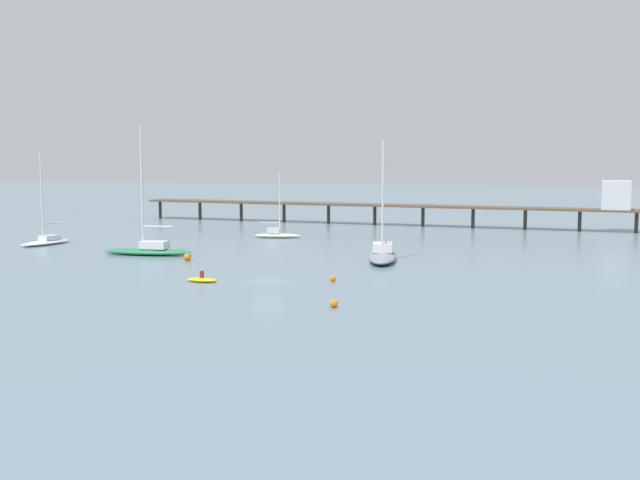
{
  "coord_description": "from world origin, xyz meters",
  "views": [
    {
      "loc": [
        20.05,
        -65.25,
        10.99
      ],
      "look_at": [
        0.0,
        19.1,
        1.5
      ],
      "focal_mm": 45.66,
      "sensor_mm": 36.0,
      "label": 1
    }
  ],
  "objects_px": {
    "sailboat_green": "(149,248)",
    "sailboat_gray": "(382,254)",
    "mooring_buoy_far": "(334,303)",
    "sailboat_cream": "(277,233)",
    "dinghy_yellow": "(202,279)",
    "pier": "(458,202)",
    "mooring_buoy_inner": "(187,257)",
    "sailboat_white": "(46,240)",
    "mooring_buoy_outer": "(333,278)"
  },
  "relations": [
    {
      "from": "sailboat_green",
      "to": "sailboat_gray",
      "type": "bearing_deg",
      "value": 2.06
    },
    {
      "from": "mooring_buoy_far",
      "to": "sailboat_cream",
      "type": "bearing_deg",
      "value": 111.31
    },
    {
      "from": "sailboat_gray",
      "to": "dinghy_yellow",
      "type": "distance_m",
      "value": 20.86
    },
    {
      "from": "pier",
      "to": "sailboat_cream",
      "type": "xyz_separation_m",
      "value": [
        -21.51,
        -19.7,
        -3.08
      ]
    },
    {
      "from": "dinghy_yellow",
      "to": "sailboat_cream",
      "type": "bearing_deg",
      "value": 96.05
    },
    {
      "from": "mooring_buoy_inner",
      "to": "sailboat_gray",
      "type": "bearing_deg",
      "value": 12.61
    },
    {
      "from": "sailboat_white",
      "to": "dinghy_yellow",
      "type": "bearing_deg",
      "value": -37.48
    },
    {
      "from": "sailboat_cream",
      "to": "dinghy_yellow",
      "type": "bearing_deg",
      "value": -83.95
    },
    {
      "from": "mooring_buoy_outer",
      "to": "sailboat_cream",
      "type": "bearing_deg",
      "value": 114.07
    },
    {
      "from": "pier",
      "to": "sailboat_green",
      "type": "distance_m",
      "value": 49.46
    },
    {
      "from": "mooring_buoy_inner",
      "to": "sailboat_green",
      "type": "bearing_deg",
      "value": 149.63
    },
    {
      "from": "sailboat_white",
      "to": "mooring_buoy_inner",
      "type": "relative_size",
      "value": 14.43
    },
    {
      "from": "sailboat_gray",
      "to": "dinghy_yellow",
      "type": "height_order",
      "value": "sailboat_gray"
    },
    {
      "from": "dinghy_yellow",
      "to": "mooring_buoy_far",
      "type": "bearing_deg",
      "value": -32.64
    },
    {
      "from": "mooring_buoy_outer",
      "to": "sailboat_gray",
      "type": "bearing_deg",
      "value": 81.36
    },
    {
      "from": "sailboat_gray",
      "to": "dinghy_yellow",
      "type": "xyz_separation_m",
      "value": [
        -12.81,
        -16.46,
        -0.52
      ]
    },
    {
      "from": "sailboat_gray",
      "to": "sailboat_white",
      "type": "distance_m",
      "value": 41.22
    },
    {
      "from": "dinghy_yellow",
      "to": "mooring_buoy_far",
      "type": "relative_size",
      "value": 4.87
    },
    {
      "from": "sailboat_white",
      "to": "dinghy_yellow",
      "type": "relative_size",
      "value": 3.9
    },
    {
      "from": "mooring_buoy_outer",
      "to": "dinghy_yellow",
      "type": "bearing_deg",
      "value": -165.64
    },
    {
      "from": "sailboat_white",
      "to": "mooring_buoy_inner",
      "type": "xyz_separation_m",
      "value": [
        21.71,
        -9.38,
        -0.23
      ]
    },
    {
      "from": "sailboat_cream",
      "to": "mooring_buoy_far",
      "type": "height_order",
      "value": "sailboat_cream"
    },
    {
      "from": "sailboat_cream",
      "to": "dinghy_yellow",
      "type": "height_order",
      "value": "sailboat_cream"
    },
    {
      "from": "sailboat_green",
      "to": "mooring_buoy_outer",
      "type": "distance_m",
      "value": 26.25
    },
    {
      "from": "pier",
      "to": "sailboat_green",
      "type": "relative_size",
      "value": 5.46
    },
    {
      "from": "sailboat_white",
      "to": "mooring_buoy_outer",
      "type": "distance_m",
      "value": 43.14
    },
    {
      "from": "sailboat_cream",
      "to": "sailboat_gray",
      "type": "height_order",
      "value": "sailboat_gray"
    },
    {
      "from": "sailboat_white",
      "to": "mooring_buoy_outer",
      "type": "relative_size",
      "value": 21.38
    },
    {
      "from": "pier",
      "to": "sailboat_gray",
      "type": "relative_size",
      "value": 6.24
    },
    {
      "from": "sailboat_cream",
      "to": "mooring_buoy_inner",
      "type": "height_order",
      "value": "sailboat_cream"
    },
    {
      "from": "sailboat_cream",
      "to": "dinghy_yellow",
      "type": "relative_size",
      "value": 2.94
    },
    {
      "from": "sailboat_gray",
      "to": "mooring_buoy_outer",
      "type": "distance_m",
      "value": 13.88
    },
    {
      "from": "pier",
      "to": "mooring_buoy_far",
      "type": "xyz_separation_m",
      "value": [
        -4.5,
        -63.31,
        -3.38
      ]
    },
    {
      "from": "dinghy_yellow",
      "to": "mooring_buoy_inner",
      "type": "distance_m",
      "value": 13.74
    },
    {
      "from": "pier",
      "to": "mooring_buoy_far",
      "type": "height_order",
      "value": "pier"
    },
    {
      "from": "sailboat_gray",
      "to": "sailboat_white",
      "type": "xyz_separation_m",
      "value": [
        -40.91,
        5.08,
        -0.12
      ]
    },
    {
      "from": "sailboat_gray",
      "to": "pier",
      "type": "bearing_deg",
      "value": 82.6
    },
    {
      "from": "mooring_buoy_far",
      "to": "pier",
      "type": "bearing_deg",
      "value": 85.93
    },
    {
      "from": "sailboat_green",
      "to": "mooring_buoy_far",
      "type": "bearing_deg",
      "value": -43.39
    },
    {
      "from": "sailboat_cream",
      "to": "mooring_buoy_outer",
      "type": "relative_size",
      "value": 16.11
    },
    {
      "from": "sailboat_gray",
      "to": "mooring_buoy_outer",
      "type": "height_order",
      "value": "sailboat_gray"
    },
    {
      "from": "sailboat_cream",
      "to": "sailboat_white",
      "type": "height_order",
      "value": "sailboat_white"
    },
    {
      "from": "dinghy_yellow",
      "to": "mooring_buoy_far",
      "type": "distance_m",
      "value": 15.78
    },
    {
      "from": "mooring_buoy_inner",
      "to": "mooring_buoy_far",
      "type": "distance_m",
      "value": 28.54
    },
    {
      "from": "sailboat_green",
      "to": "mooring_buoy_inner",
      "type": "bearing_deg",
      "value": -30.37
    },
    {
      "from": "sailboat_gray",
      "to": "mooring_buoy_far",
      "type": "distance_m",
      "value": 24.98
    },
    {
      "from": "sailboat_green",
      "to": "sailboat_cream",
      "type": "relative_size",
      "value": 1.66
    },
    {
      "from": "pier",
      "to": "sailboat_white",
      "type": "distance_m",
      "value": 56.75
    },
    {
      "from": "pier",
      "to": "sailboat_cream",
      "type": "bearing_deg",
      "value": -137.52
    },
    {
      "from": "mooring_buoy_outer",
      "to": "sailboat_white",
      "type": "bearing_deg",
      "value": 154.17
    }
  ]
}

